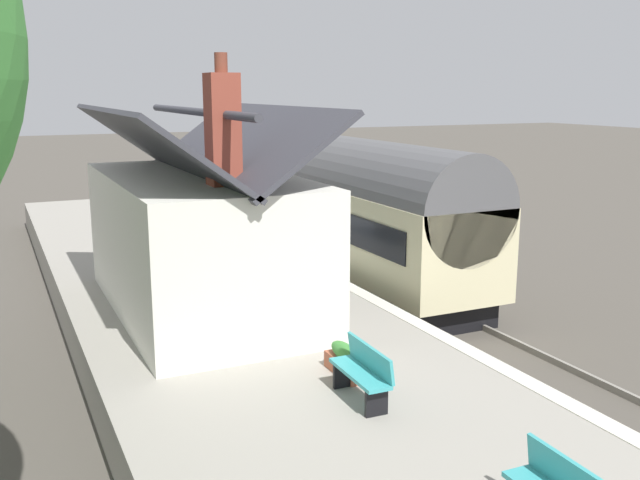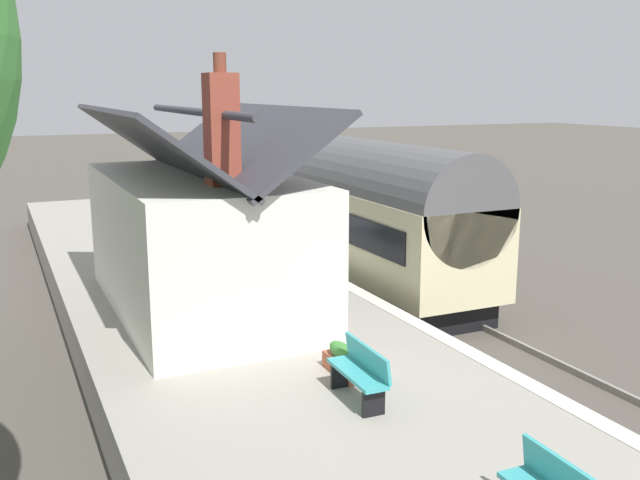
% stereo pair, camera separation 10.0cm
% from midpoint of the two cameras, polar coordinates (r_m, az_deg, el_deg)
% --- Properties ---
extents(ground_plane, '(160.00, 160.00, 0.00)m').
position_cam_midpoint_polar(ground_plane, '(19.37, 3.46, -5.21)').
color(ground_plane, '#4C473F').
extents(platform, '(32.00, 6.63, 1.00)m').
position_cam_midpoint_polar(platform, '(17.66, -8.97, -5.37)').
color(platform, gray).
rests_on(platform, ground).
extents(platform_edge_coping, '(32.00, 0.36, 0.02)m').
position_cam_midpoint_polar(platform_edge_coping, '(18.58, 0.30, -2.71)').
color(platform_edge_coping, beige).
rests_on(platform_edge_coping, platform).
extents(rail_near, '(52.00, 0.08, 0.14)m').
position_cam_midpoint_polar(rail_near, '(20.15, 7.53, -4.41)').
color(rail_near, gray).
rests_on(rail_near, ground).
extents(rail_far, '(52.00, 0.08, 0.14)m').
position_cam_midpoint_polar(rail_far, '(19.44, 3.93, -4.94)').
color(rail_far, gray).
rests_on(rail_far, ground).
extents(train, '(8.59, 2.73, 4.32)m').
position_cam_midpoint_polar(train, '(20.00, 4.64, 1.85)').
color(train, black).
rests_on(train, ground).
extents(station_building, '(7.51, 3.87, 5.37)m').
position_cam_midpoint_polar(station_building, '(15.55, -9.67, 0.23)').
color(station_building, silver).
rests_on(station_building, platform).
extents(bench_mid_platform, '(1.41, 0.48, 0.88)m').
position_cam_midpoint_polar(bench_mid_platform, '(25.16, -12.93, 1.96)').
color(bench_mid_platform, teal).
rests_on(bench_mid_platform, platform).
extents(bench_near_building, '(1.41, 0.47, 0.88)m').
position_cam_midpoint_polar(bench_near_building, '(11.15, 3.21, -10.42)').
color(bench_near_building, teal).
rests_on(bench_near_building, platform).
extents(planter_corner_building, '(1.03, 0.32, 0.55)m').
position_cam_midpoint_polar(planter_corner_building, '(26.94, -15.03, 2.05)').
color(planter_corner_building, teal).
rests_on(planter_corner_building, platform).
extents(planter_under_sign, '(0.80, 0.32, 0.64)m').
position_cam_midpoint_polar(planter_under_sign, '(24.41, -9.19, 1.41)').
color(planter_under_sign, '#9E5138').
rests_on(planter_under_sign, platform).
extents(planter_edge_far, '(1.02, 0.32, 0.54)m').
position_cam_midpoint_polar(planter_edge_far, '(12.15, 1.82, -9.58)').
color(planter_edge_far, '#9E5138').
rests_on(planter_edge_far, platform).
extents(planter_edge_near, '(0.42, 0.42, 0.78)m').
position_cam_midpoint_polar(planter_edge_near, '(28.78, -14.26, 2.98)').
color(planter_edge_near, '#9E5138').
rests_on(planter_edge_near, platform).
extents(lamp_post_platform, '(0.32, 0.50, 3.90)m').
position_cam_midpoint_polar(lamp_post_platform, '(22.89, -6.41, 6.86)').
color(lamp_post_platform, black).
rests_on(lamp_post_platform, platform).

